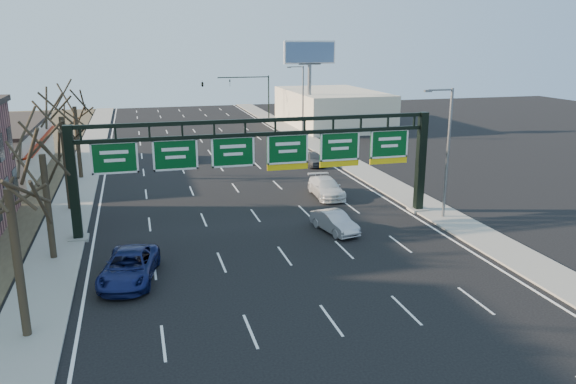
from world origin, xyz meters
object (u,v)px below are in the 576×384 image
object	(u,v)px
car_blue_suv	(129,267)
car_silver_sedan	(334,222)
car_white_wagon	(326,187)
sign_gantry	(263,157)

from	to	relation	value
car_blue_suv	car_silver_sedan	world-z (taller)	car_blue_suv
car_silver_sedan	car_white_wagon	bearing A→B (deg)	62.05
sign_gantry	car_white_wagon	size ratio (longest dim) A/B	4.87
sign_gantry	car_white_wagon	world-z (taller)	sign_gantry
car_silver_sedan	car_white_wagon	world-z (taller)	car_white_wagon
sign_gantry	car_blue_suv	distance (m)	12.00
car_white_wagon	car_blue_suv	bearing A→B (deg)	-137.91
car_blue_suv	car_white_wagon	distance (m)	19.74
car_blue_suv	car_silver_sedan	xyz separation A→B (m)	(12.85, 4.42, -0.09)
car_blue_suv	car_white_wagon	size ratio (longest dim) A/B	1.09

